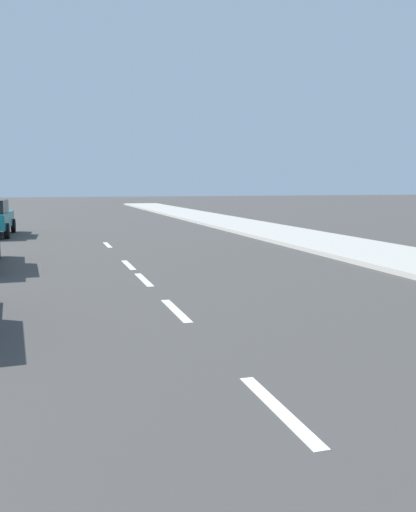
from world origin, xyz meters
TOP-DOWN VIEW (x-y plane):
  - ground_plane at (0.00, 20.00)m, footprint 160.00×160.00m
  - sidewalk_strip at (7.91, 22.00)m, footprint 3.60×80.00m
  - lane_stripe_2 at (0.00, 7.88)m, footprint 0.16×1.80m
  - lane_stripe_3 at (0.00, 12.29)m, footprint 0.16×1.80m
  - lane_stripe_4 at (0.00, 15.53)m, footprint 0.16×1.80m
  - lane_stripe_5 at (0.00, 17.95)m, footprint 0.16×1.80m
  - lane_stripe_6 at (0.00, 23.14)m, footprint 0.16×1.80m

SIDE VIEW (x-z plane):
  - ground_plane at x=0.00m, z-range 0.00..0.00m
  - lane_stripe_2 at x=0.00m, z-range 0.00..0.01m
  - lane_stripe_3 at x=0.00m, z-range 0.00..0.01m
  - lane_stripe_4 at x=0.00m, z-range 0.00..0.01m
  - lane_stripe_5 at x=0.00m, z-range 0.00..0.01m
  - lane_stripe_6 at x=0.00m, z-range 0.00..0.01m
  - sidewalk_strip at x=7.91m, z-range 0.00..0.14m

